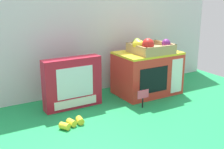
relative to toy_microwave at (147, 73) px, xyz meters
The scene contains 7 objects.
ground_plane 0.21m from the toy_microwave, behind, with size 1.70×1.70×0.00m, color #198C47.
display_back_panel 0.34m from the toy_microwave, 127.42° to the left, with size 1.61×0.03×0.66m, color silver.
toy_microwave is the anchor object (origin of this frame).
food_groups_crate 0.16m from the toy_microwave, 110.35° to the right, with size 0.24×0.21×0.10m.
cookie_set_box 0.48m from the toy_microwave, behind, with size 0.31×0.08×0.27m.
price_sign 0.25m from the toy_microwave, 131.17° to the right, with size 0.07×0.01×0.10m.
loose_toy_banana 0.62m from the toy_microwave, 160.99° to the right, with size 0.13×0.07×0.03m.
Camera 1 is at (-0.88, -1.37, 0.61)m, focal length 47.29 mm.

